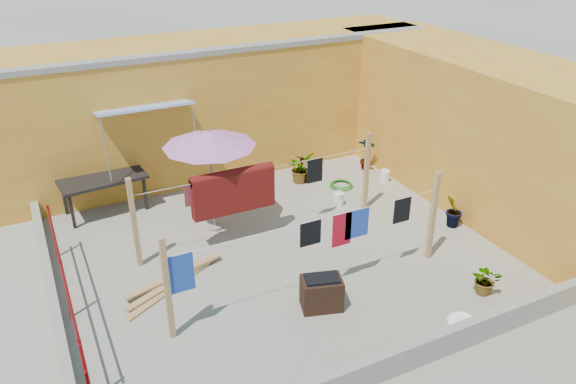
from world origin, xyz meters
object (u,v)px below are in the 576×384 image
at_px(water_jug_a, 385,176).
at_px(outdoor_table, 103,181).
at_px(water_jug_b, 339,199).
at_px(green_hose, 341,185).
at_px(plant_back_a, 300,168).
at_px(patio_umbrella, 209,140).
at_px(brazier, 322,293).
at_px(white_basin, 462,322).

bearing_deg(water_jug_a, outdoor_table, 166.97).
height_order(outdoor_table, water_jug_b, outdoor_table).
bearing_deg(green_hose, plant_back_a, 137.63).
distance_m(patio_umbrella, green_hose, 3.94).
bearing_deg(outdoor_table, brazier, -62.51).
xyz_separation_m(brazier, green_hose, (2.68, 3.78, -0.25)).
height_order(outdoor_table, white_basin, outdoor_table).
height_order(water_jug_a, plant_back_a, plant_back_a).
bearing_deg(white_basin, green_hose, 80.40).
bearing_deg(brazier, green_hose, 54.61).
relative_size(outdoor_table, water_jug_a, 5.33).
height_order(outdoor_table, plant_back_a, outdoor_table).
bearing_deg(outdoor_table, water_jug_a, -13.03).
xyz_separation_m(patio_umbrella, plant_back_a, (2.63, 1.21, -1.62)).
bearing_deg(patio_umbrella, plant_back_a, 24.67).
distance_m(brazier, green_hose, 4.64).
height_order(patio_umbrella, water_jug_a, patio_umbrella).
xyz_separation_m(patio_umbrella, outdoor_table, (-1.89, 1.73, -1.23)).
xyz_separation_m(brazier, water_jug_b, (2.13, 2.99, -0.14)).
xyz_separation_m(brazier, water_jug_a, (3.76, 3.53, -0.14)).
height_order(patio_umbrella, brazier, patio_umbrella).
relative_size(patio_umbrella, plant_back_a, 3.08).
relative_size(outdoor_table, plant_back_a, 2.59).
xyz_separation_m(water_jug_b, green_hose, (0.55, 0.78, -0.12)).
xyz_separation_m(water_jug_a, water_jug_b, (-1.63, -0.53, 0.00)).
distance_m(outdoor_table, water_jug_a, 6.56).
distance_m(white_basin, plant_back_a, 5.89).
distance_m(water_jug_b, green_hose, 0.97).
height_order(patio_umbrella, plant_back_a, patio_umbrella).
height_order(white_basin, plant_back_a, plant_back_a).
distance_m(brazier, water_jug_a, 5.16).
height_order(patio_umbrella, outdoor_table, patio_umbrella).
bearing_deg(plant_back_a, green_hose, -42.37).
relative_size(water_jug_a, green_hose, 0.61).
bearing_deg(water_jug_a, brazier, -136.85).
xyz_separation_m(patio_umbrella, water_jug_a, (4.47, 0.26, -1.83)).
bearing_deg(outdoor_table, patio_umbrella, -42.49).
bearing_deg(water_jug_b, plant_back_a, 98.18).
distance_m(water_jug_a, green_hose, 1.11).
bearing_deg(water_jug_b, white_basin, -94.21).
relative_size(patio_umbrella, brazier, 2.87).
bearing_deg(patio_umbrella, outdoor_table, 137.51).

